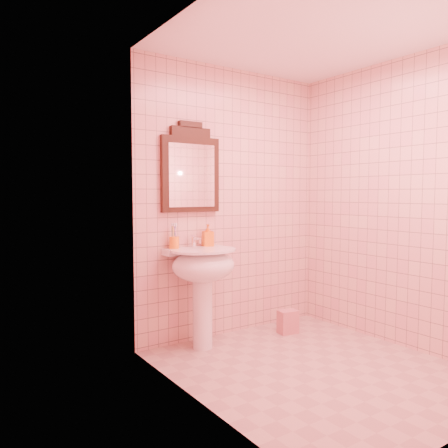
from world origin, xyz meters
TOP-DOWN VIEW (x-y plane):
  - floor at (0.00, 0.00)m, footprint 2.20×2.20m
  - back_wall at (0.00, 1.10)m, footprint 2.00×0.02m
  - pedestal_sink at (-0.47, 0.87)m, footprint 0.58×0.58m
  - faucet at (-0.47, 1.01)m, footprint 0.04×0.16m
  - mirror at (-0.47, 1.07)m, footprint 0.57×0.06m
  - toothbrush_cup at (-0.66, 1.03)m, footprint 0.08×0.08m
  - soap_dispenser at (-0.33, 1.02)m, footprint 0.11×0.11m
  - towel at (0.42, 0.76)m, footprint 0.20×0.15m

SIDE VIEW (x-z plane):
  - floor at x=0.00m, z-range 0.00..0.00m
  - towel at x=0.42m, z-range 0.00..0.22m
  - pedestal_sink at x=-0.47m, z-range 0.23..1.09m
  - toothbrush_cup at x=-0.66m, z-range 0.82..1.02m
  - faucet at x=-0.47m, z-range 0.87..0.97m
  - soap_dispenser at x=-0.33m, z-range 0.86..1.06m
  - back_wall at x=0.00m, z-range 0.00..2.50m
  - mirror at x=-0.47m, z-range 1.14..1.93m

